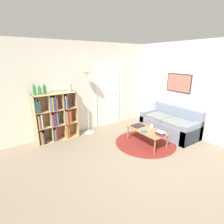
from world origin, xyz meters
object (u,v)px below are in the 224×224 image
(bookshelf, at_px, (55,117))
(bottle_right, at_px, (45,90))
(bowl, at_px, (144,131))
(bottle_middle, at_px, (40,91))
(floor_lamp, at_px, (87,84))
(vase_on_shelf, at_px, (70,87))
(coffee_table, at_px, (147,131))
(cup, at_px, (151,126))
(laptop, at_px, (138,126))
(couch, at_px, (170,124))
(bottle_left, at_px, (34,90))

(bookshelf, height_order, bottle_right, bottle_right)
(bookshelf, xyz_separation_m, bowl, (1.69, -1.64, -0.22))
(bowl, bearing_deg, bottle_middle, 140.27)
(bookshelf, distance_m, floor_lamp, 1.25)
(bottle_middle, relative_size, vase_on_shelf, 1.06)
(floor_lamp, relative_size, bowl, 13.72)
(coffee_table, relative_size, bowl, 7.91)
(cup, bearing_deg, bottle_middle, 146.34)
(coffee_table, relative_size, laptop, 2.96)
(bowl, bearing_deg, couch, 7.00)
(floor_lamp, height_order, bowl, floor_lamp)
(bottle_right, bearing_deg, bowl, -40.95)
(floor_lamp, height_order, laptop, floor_lamp)
(bottle_middle, relative_size, bottle_right, 0.89)
(floor_lamp, xyz_separation_m, vase_on_shelf, (-0.47, 0.09, -0.05))
(bookshelf, distance_m, bottle_right, 0.77)
(floor_lamp, height_order, vase_on_shelf, floor_lamp)
(floor_lamp, relative_size, bottle_left, 6.33)
(laptop, bearing_deg, bowl, -111.76)
(bottle_left, xyz_separation_m, vase_on_shelf, (0.89, 0.02, -0.01))
(bowl, xyz_separation_m, bottle_middle, (-1.98, 1.65, 0.96))
(vase_on_shelf, bearing_deg, bottle_left, -179.03)
(laptop, relative_size, bottle_middle, 1.54)
(bookshelf, height_order, bottle_left, bottle_left)
(couch, xyz_separation_m, bottle_right, (-3.09, 1.47, 1.12))
(bowl, distance_m, bottle_middle, 2.75)
(floor_lamp, distance_m, bottle_left, 1.37)
(couch, bearing_deg, floor_lamp, 144.68)
(floor_lamp, distance_m, bottle_middle, 1.24)
(couch, relative_size, bottle_left, 5.67)
(coffee_table, bearing_deg, bottle_left, 145.33)
(floor_lamp, relative_size, bottle_right, 7.05)
(bowl, bearing_deg, bottle_left, 142.45)
(vase_on_shelf, bearing_deg, cup, -44.46)
(bowl, bearing_deg, coffee_table, 18.91)
(floor_lamp, xyz_separation_m, bottle_middle, (-1.24, 0.11, -0.07))
(floor_lamp, xyz_separation_m, laptop, (0.90, -1.16, -1.04))
(bottle_middle, bearing_deg, coffee_table, -36.69)
(bottle_left, bearing_deg, bowl, -37.55)
(vase_on_shelf, bearing_deg, bottle_right, -178.73)
(vase_on_shelf, bearing_deg, laptop, -42.47)
(couch, xyz_separation_m, bottle_left, (-3.33, 1.47, 1.13))
(bowl, distance_m, vase_on_shelf, 2.26)
(bottle_left, relative_size, vase_on_shelf, 1.33)
(couch, relative_size, laptop, 4.60)
(couch, relative_size, bottle_middle, 7.08)
(bottle_right, bearing_deg, vase_on_shelf, 1.27)
(floor_lamp, bearing_deg, bowl, -64.18)
(bottle_left, height_order, vase_on_shelf, bottle_left)
(bookshelf, xyz_separation_m, cup, (2.05, -1.55, -0.20))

